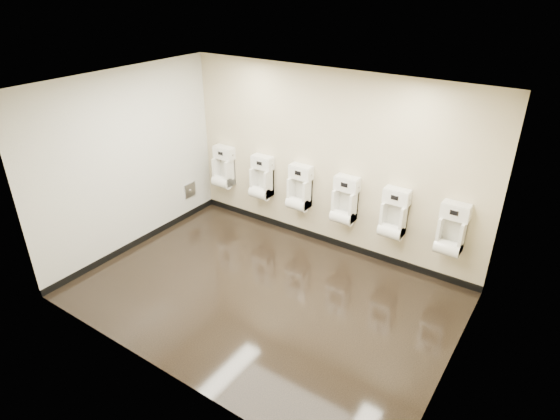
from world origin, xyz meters
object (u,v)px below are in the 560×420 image
at_px(urinal_0, 223,170).
at_px(urinal_3, 344,204).
at_px(urinal_4, 393,217).
at_px(urinal_1, 262,181).
at_px(urinal_2, 299,191).
at_px(urinal_5, 451,233).
at_px(access_panel, 190,190).

distance_m(urinal_0, urinal_3, 2.40).
bearing_deg(urinal_4, urinal_1, 180.00).
relative_size(urinal_2, urinal_5, 1.00).
bearing_deg(urinal_3, urinal_5, 0.00).
height_order(urinal_1, urinal_4, same).
bearing_deg(access_panel, urinal_0, 43.03).
distance_m(urinal_1, urinal_5, 3.16).
bearing_deg(urinal_1, urinal_5, 0.00).
bearing_deg(urinal_1, urinal_0, 180.00).
xyz_separation_m(urinal_0, urinal_5, (4.00, 0.00, 0.00)).
height_order(access_panel, urinal_2, urinal_2).
bearing_deg(access_panel, urinal_4, 6.61).
height_order(urinal_1, urinal_2, same).
relative_size(urinal_3, urinal_4, 1.00).
distance_m(urinal_0, urinal_1, 0.84).
height_order(urinal_0, urinal_1, same).
relative_size(urinal_0, urinal_2, 1.00).
height_order(urinal_0, urinal_4, same).
bearing_deg(urinal_2, urinal_0, 180.00).
relative_size(access_panel, urinal_4, 0.35).
relative_size(access_panel, urinal_2, 0.35).
relative_size(urinal_1, urinal_4, 1.00).
xyz_separation_m(urinal_2, urinal_3, (0.81, 0.00, 0.00)).
bearing_deg(urinal_3, urinal_2, 180.00).
xyz_separation_m(urinal_1, urinal_3, (1.56, 0.00, 0.00)).
distance_m(access_panel, urinal_3, 2.90).
distance_m(urinal_2, urinal_4, 1.60).
bearing_deg(urinal_0, urinal_3, 0.00).
height_order(urinal_0, urinal_2, same).
bearing_deg(urinal_5, urinal_1, 180.00).
xyz_separation_m(urinal_0, urinal_3, (2.40, 0.00, 0.00)).
xyz_separation_m(access_panel, urinal_5, (4.46, 0.42, 0.35)).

